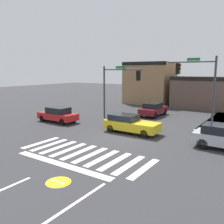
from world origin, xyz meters
name	(u,v)px	position (x,y,z in m)	size (l,w,h in m)	color
ground_plane	(123,137)	(0.00, 0.00, 0.00)	(120.00, 120.00, 0.00)	#353538
crosswalk_near	(85,154)	(0.00, -4.50, 0.00)	(8.46, 3.10, 0.01)	silver
bike_detector_marking	(58,182)	(1.47, -8.06, 0.00)	(1.17, 1.17, 0.01)	yellow
storefront_row	(204,89)	(1.36, 18.68, 2.51)	(25.33, 5.53, 6.26)	#93704C
traffic_signal_northeast	(198,80)	(3.76, 6.07, 4.22)	(4.18, 0.32, 6.19)	#383A3D
traffic_signal_northwest	(119,83)	(-3.87, 5.39, 3.80)	(4.55, 0.32, 5.45)	#383A3D
car_yellow	(130,124)	(-0.22, 1.41, 0.75)	(4.50, 1.79, 1.46)	gold
car_maroon	(153,109)	(-1.69, 9.17, 0.76)	(1.78, 4.13, 1.48)	maroon
car_red	(58,114)	(-8.12, 1.01, 0.75)	(4.13, 1.71, 1.48)	red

